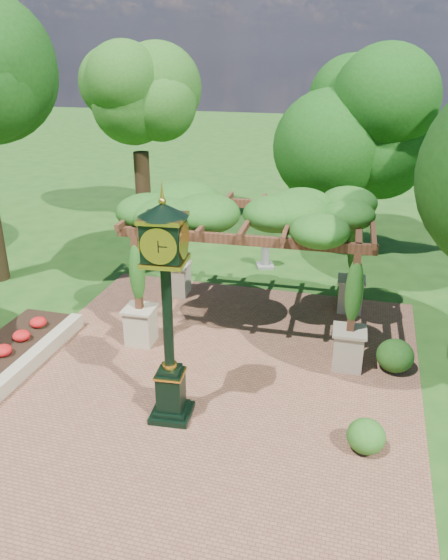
# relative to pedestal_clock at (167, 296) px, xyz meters

# --- Properties ---
(ground) EXTENTS (120.00, 120.00, 0.00)m
(ground) POSITION_rel_pedestal_clock_xyz_m (0.43, 0.34, -2.97)
(ground) COLOR #1E4714
(ground) RESTS_ON ground
(brick_plaza) EXTENTS (10.00, 12.00, 0.04)m
(brick_plaza) POSITION_rel_pedestal_clock_xyz_m (0.43, 1.34, -2.95)
(brick_plaza) COLOR brown
(brick_plaza) RESTS_ON ground
(border_wall) EXTENTS (0.35, 5.00, 0.40)m
(border_wall) POSITION_rel_pedestal_clock_xyz_m (-4.17, 0.84, -2.77)
(border_wall) COLOR #C6B793
(border_wall) RESTS_ON ground
(pedestal_clock) EXTENTS (1.06, 1.06, 4.96)m
(pedestal_clock) POSITION_rel_pedestal_clock_xyz_m (0.00, 0.00, 0.00)
(pedestal_clock) COLOR black
(pedestal_clock) RESTS_ON brick_plaza
(pergola) EXTENTS (6.62, 4.31, 4.07)m
(pergola) POSITION_rel_pedestal_clock_xyz_m (0.78, 4.65, 0.37)
(pergola) COLOR tan
(pergola) RESTS_ON brick_plaza
(sundial) EXTENTS (0.77, 0.77, 1.09)m
(sundial) POSITION_rel_pedestal_clock_xyz_m (0.25, 9.40, -2.49)
(sundial) COLOR gray
(sundial) RESTS_ON ground
(shrub_front) EXTENTS (0.94, 0.94, 0.70)m
(shrub_front) POSITION_rel_pedestal_clock_xyz_m (4.18, -0.05, -2.58)
(shrub_front) COLOR #275D1A
(shrub_front) RESTS_ON brick_plaza
(shrub_mid) EXTENTS (0.96, 0.96, 0.84)m
(shrub_mid) POSITION_rel_pedestal_clock_xyz_m (4.79, 3.22, -2.51)
(shrub_mid) COLOR #204D15
(shrub_mid) RESTS_ON brick_plaza
(shrub_back) EXTENTS (0.86, 0.86, 0.73)m
(shrub_back) POSITION_rel_pedestal_clock_xyz_m (3.45, 7.01, -2.56)
(shrub_back) COLOR #235B1A
(shrub_back) RESTS_ON brick_plaza
(tree_west_far) EXTENTS (3.73, 3.73, 8.44)m
(tree_west_far) POSITION_rel_pedestal_clock_xyz_m (-6.32, 13.52, 2.79)
(tree_west_far) COLOR #322113
(tree_west_far) RESTS_ON ground
(tree_north) EXTENTS (3.91, 3.91, 7.20)m
(tree_north) POSITION_rel_pedestal_clock_xyz_m (3.36, 12.49, 1.97)
(tree_north) COLOR #382316
(tree_north) RESTS_ON ground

